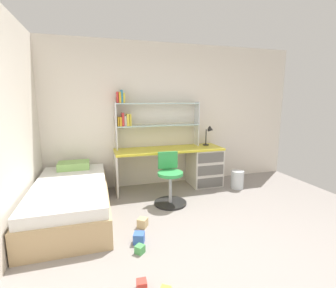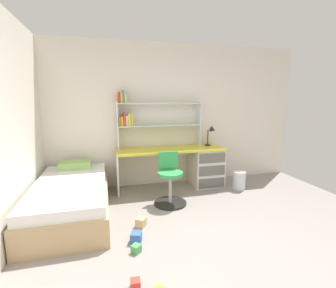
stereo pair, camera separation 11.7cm
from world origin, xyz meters
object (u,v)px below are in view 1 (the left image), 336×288
bed_platform (71,199)px  toy_block_blue_2 (139,238)px  desk_lamp (210,133)px  toy_block_red_4 (142,285)px  desk (196,164)px  waste_bin (237,180)px  swivel_chair (170,184)px  toy_block_natural_1 (143,223)px  toy_block_green_0 (140,249)px  bookshelf_hutch (147,116)px

bed_platform → toy_block_blue_2: (0.81, -0.96, -0.19)m
desk_lamp → toy_block_red_4: desk_lamp is taller
desk → desk_lamp: desk_lamp is taller
waste_bin → toy_block_red_4: size_ratio=3.79×
swivel_chair → waste_bin: (1.42, 0.29, -0.16)m
waste_bin → toy_block_natural_1: size_ratio=2.88×
desk → toy_block_green_0: (-1.43, -1.84, -0.38)m
toy_block_natural_1 → toy_block_red_4: toy_block_natural_1 is taller
bed_platform → waste_bin: (2.90, 0.29, -0.08)m
bookshelf_hutch → bed_platform: size_ratio=0.79×
waste_bin → toy_block_red_4: bearing=-138.1°
desk_lamp → toy_block_red_4: size_ratio=4.35×
desk → bookshelf_hutch: size_ratio=1.27×
swivel_chair → toy_block_red_4: size_ratio=9.32×
desk_lamp → toy_block_green_0: (-1.74, -1.91, -0.97)m
bed_platform → toy_block_natural_1: bearing=-33.5°
toy_block_green_0 → desk_lamp: bearing=47.6°
bed_platform → bookshelf_hutch: bearing=33.8°
desk → toy_block_blue_2: desk is taller
swivel_chair → toy_block_natural_1: bearing=-132.6°
bed_platform → toy_block_blue_2: bed_platform is taller
swivel_chair → bed_platform: swivel_chair is taller
toy_block_green_0 → bookshelf_hutch: bearing=75.8°
swivel_chair → toy_block_natural_1: size_ratio=7.07×
waste_bin → bed_platform: bearing=-174.2°
toy_block_green_0 → toy_block_red_4: 0.53m
toy_block_blue_2 → bed_platform: bearing=130.2°
swivel_chair → toy_block_natural_1: 0.87m
waste_bin → toy_block_blue_2: 2.43m
toy_block_green_0 → toy_block_natural_1: (0.13, 0.54, 0.01)m
desk → toy_block_blue_2: bearing=-130.5°
toy_block_green_0 → toy_block_red_4: bearing=-98.3°
desk_lamp → waste_bin: bearing=-51.8°
desk → toy_block_natural_1: size_ratio=17.25×
waste_bin → toy_block_green_0: bearing=-145.7°
swivel_chair → toy_block_red_4: (-0.77, -1.68, -0.29)m
toy_block_natural_1 → toy_block_red_4: 1.09m
bookshelf_hutch → toy_block_green_0: (-0.51, -2.02, -1.31)m
waste_bin → toy_block_green_0: (-2.11, -1.44, -0.12)m
toy_block_green_0 → toy_block_blue_2: size_ratio=0.73×
desk_lamp → waste_bin: (0.37, -0.47, -0.85)m
desk_lamp → bed_platform: 2.75m
bed_platform → waste_bin: 2.91m
desk → toy_block_green_0: desk is taller
desk → bed_platform: 2.32m
waste_bin → toy_block_green_0: 2.56m
toy_block_red_4 → toy_block_blue_2: bearing=81.9°
bed_platform → toy_block_natural_1: (0.92, -0.61, -0.19)m
waste_bin → toy_block_blue_2: bearing=-149.1°
swivel_chair → toy_block_green_0: swivel_chair is taller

